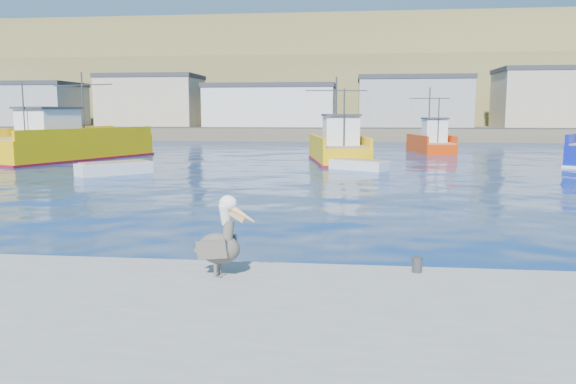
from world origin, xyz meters
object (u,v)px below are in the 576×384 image
Objects in this scene: boat_orange at (431,142)px; skiff_mid at (359,166)px; skiff_left at (115,169)px; trawler_yellow_a at (68,145)px; trawler_yellow_b at (338,149)px; pelican at (221,242)px.

skiff_mid is (-6.69, -16.26, -0.72)m from boat_orange.
trawler_yellow_a is at bearing 129.37° from skiff_left.
trawler_yellow_b reaches higher than boat_orange.
boat_orange is at bearing 53.24° from trawler_yellow_b.
trawler_yellow_b is 6.53× the size of pelican.
skiff_left is at bearing -162.90° from skiff_mid.
trawler_yellow_a is 30.92m from boat_orange.
trawler_yellow_a reaches higher than trawler_yellow_b.
skiff_left is (-20.99, -20.65, -0.68)m from boat_orange.
skiff_mid is at bearing 17.10° from skiff_left.
pelican is at bearing -57.98° from trawler_yellow_a.
boat_orange reaches higher than skiff_mid.
boat_orange is at bearing 77.21° from pelican.
pelican is (-2.84, -25.72, 0.91)m from skiff_mid.
trawler_yellow_a is 22.83m from skiff_mid.
trawler_yellow_b is at bearing -126.76° from boat_orange.
skiff_mid is (22.20, -5.24, -0.92)m from trawler_yellow_a.
trawler_yellow_a is 36.51m from pelican.
skiff_mid is (14.29, 4.40, -0.04)m from skiff_left.
pelican is at bearing -96.30° from skiff_mid.
boat_orange reaches higher than skiff_left.
boat_orange is 43.05m from pelican.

